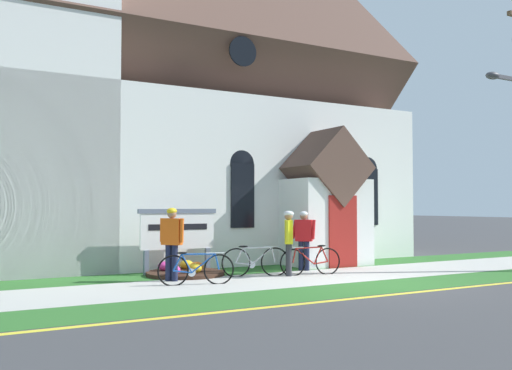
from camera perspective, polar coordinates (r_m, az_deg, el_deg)
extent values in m
plane|color=#3D3D3F|center=(16.69, 3.21, -8.32)|extent=(140.00, 140.00, 0.00)
cube|color=#B7B5AD|center=(14.08, 4.34, -9.44)|extent=(32.00, 2.57, 0.01)
cube|color=#2D6628|center=(12.39, 9.77, -10.42)|extent=(32.00, 1.63, 0.01)
cube|color=#2D6628|center=(15.90, 0.03, -8.61)|extent=(24.00, 1.72, 0.01)
cube|color=yellow|center=(11.67, 12.79, -10.92)|extent=(28.00, 0.16, 0.01)
cube|color=white|center=(20.99, -7.56, 0.01)|extent=(13.73, 9.68, 5.16)
cube|color=brown|center=(21.59, -7.50, 11.66)|extent=(14.23, 9.85, 9.85)
cube|color=white|center=(16.96, -20.41, 11.91)|extent=(3.22, 3.22, 11.75)
cube|color=white|center=(17.20, 7.16, -3.78)|extent=(2.40, 1.60, 2.60)
cube|color=brown|center=(17.23, 7.13, 1.72)|extent=(2.40, 1.80, 2.40)
cube|color=maroon|center=(16.55, 8.84, -4.70)|extent=(1.00, 0.06, 2.10)
cube|color=black|center=(16.54, -1.37, -1.09)|extent=(0.76, 0.06, 1.90)
cone|color=black|center=(16.58, -1.37, 2.20)|extent=(0.80, 0.06, 0.80)
cube|color=black|center=(19.25, 11.40, -1.20)|extent=(0.76, 0.06, 1.90)
cone|color=black|center=(19.28, 11.38, 1.63)|extent=(0.80, 0.06, 0.80)
cylinder|color=black|center=(17.17, -1.36, 13.44)|extent=(0.90, 0.06, 0.90)
cube|color=slate|center=(14.93, -11.13, -7.77)|extent=(0.12, 0.12, 0.64)
cube|color=slate|center=(15.54, -4.96, -7.58)|extent=(0.12, 0.12, 0.64)
cube|color=white|center=(15.16, -7.97, -4.68)|extent=(2.07, 0.10, 0.95)
cube|color=slate|center=(15.14, -7.95, -2.65)|extent=(2.19, 0.14, 0.12)
cube|color=black|center=(15.11, -7.90, -4.25)|extent=(1.65, 0.02, 0.16)
cylinder|color=#382319|center=(14.72, -7.19, -8.93)|extent=(2.02, 2.02, 0.10)
ellipsoid|color=orange|center=(14.80, -6.04, -8.24)|extent=(0.36, 0.36, 0.24)
ellipsoid|color=gold|center=(15.28, -7.07, -8.04)|extent=(0.36, 0.36, 0.24)
ellipsoid|color=#CC338C|center=(14.98, -9.28, -8.15)|extent=(0.36, 0.36, 0.24)
ellipsoid|color=#CC338C|center=(14.02, -8.44, -8.57)|extent=(0.36, 0.36, 0.24)
ellipsoid|color=gold|center=(14.37, -6.25, -8.42)|extent=(0.36, 0.36, 0.24)
torus|color=black|center=(14.91, 7.31, -7.73)|extent=(0.71, 0.16, 0.71)
torus|color=black|center=(14.50, 3.77, -7.90)|extent=(0.71, 0.16, 0.71)
cylinder|color=#A51E19|center=(14.62, 5.00, -7.23)|extent=(0.54, 0.13, 0.44)
cylinder|color=#A51E19|center=(14.64, 5.38, -6.37)|extent=(0.73, 0.16, 0.05)
cylinder|color=#A51E19|center=(14.77, 6.30, -7.14)|extent=(0.25, 0.08, 0.45)
cylinder|color=#A51E19|center=(14.83, 6.62, -7.86)|extent=(0.40, 0.10, 0.09)
cylinder|color=#A51E19|center=(14.85, 7.00, -7.01)|extent=(0.21, 0.07, 0.40)
cylinder|color=#A51E19|center=(14.49, 3.92, -7.18)|extent=(0.12, 0.05, 0.37)
ellipsoid|color=black|center=(14.80, 6.68, -6.17)|extent=(0.25, 0.12, 0.05)
cylinder|color=silver|center=(14.49, 4.06, -6.37)|extent=(0.44, 0.10, 0.03)
cylinder|color=silver|center=(14.74, 5.92, -8.00)|extent=(0.18, 0.05, 0.18)
torus|color=black|center=(14.27, -2.04, -7.93)|extent=(0.73, 0.24, 0.75)
torus|color=black|center=(14.49, 1.94, -7.84)|extent=(0.73, 0.24, 0.75)
cylinder|color=#B7B7BC|center=(14.39, 0.60, -7.25)|extent=(0.54, 0.19, 0.45)
cylinder|color=#B7B7BC|center=(14.35, 0.16, -6.39)|extent=(0.73, 0.25, 0.05)
cylinder|color=#B7B7BC|center=(14.31, -0.88, -7.26)|extent=(0.26, 0.11, 0.45)
cylinder|color=#B7B7BC|center=(14.31, -1.24, -8.02)|extent=(0.40, 0.15, 0.09)
cylinder|color=#B7B7BC|center=(14.27, -1.68, -7.16)|extent=(0.22, 0.09, 0.39)
cylinder|color=#B7B7BC|center=(14.46, 1.78, -7.11)|extent=(0.12, 0.07, 0.38)
ellipsoid|color=black|center=(14.27, -1.32, -6.28)|extent=(0.25, 0.14, 0.05)
cylinder|color=silver|center=(14.44, 1.62, -6.31)|extent=(0.43, 0.15, 0.03)
cylinder|color=silver|center=(14.35, -0.44, -8.11)|extent=(0.18, 0.07, 0.18)
torus|color=black|center=(12.83, -8.43, -8.64)|extent=(0.70, 0.21, 0.71)
torus|color=black|center=(12.99, -3.80, -8.58)|extent=(0.70, 0.21, 0.71)
cylinder|color=#194CA5|center=(12.91, -5.36, -7.93)|extent=(0.56, 0.17, 0.44)
cylinder|color=#194CA5|center=(12.87, -5.86, -7.01)|extent=(0.76, 0.22, 0.04)
cylinder|color=#194CA5|center=(12.85, -7.07, -7.93)|extent=(0.26, 0.10, 0.43)
cylinder|color=#194CA5|center=(12.86, -7.50, -8.75)|extent=(0.42, 0.14, 0.09)
cylinder|color=#194CA5|center=(12.82, -8.00, -7.83)|extent=(0.22, 0.09, 0.38)
cylinder|color=#194CA5|center=(12.97, -3.98, -7.80)|extent=(0.12, 0.06, 0.37)
ellipsoid|color=black|center=(12.81, -7.58, -6.87)|extent=(0.25, 0.14, 0.05)
cylinder|color=silver|center=(12.94, -4.16, -6.92)|extent=(0.43, 0.13, 0.03)
cylinder|color=silver|center=(12.89, -6.56, -8.85)|extent=(0.18, 0.06, 0.18)
cylinder|color=#191E38|center=(15.68, 5.19, -7.21)|extent=(0.15, 0.15, 0.82)
cylinder|color=#191E38|center=(15.71, 4.61, -7.20)|extent=(0.15, 0.15, 0.82)
cube|color=red|center=(15.65, 4.89, -4.63)|extent=(0.46, 0.47, 0.59)
sphere|color=#936B51|center=(15.63, 4.89, -3.16)|extent=(0.21, 0.21, 0.21)
ellipsoid|color=silver|center=(15.63, 4.89, -2.95)|extent=(0.34, 0.34, 0.15)
cylinder|color=red|center=(15.55, 5.87, -4.54)|extent=(0.09, 0.14, 0.54)
cylinder|color=red|center=(15.75, 3.93, -4.51)|extent=(0.09, 0.23, 0.54)
cylinder|color=#191E38|center=(13.56, -8.28, -7.88)|extent=(0.15, 0.15, 0.87)
cylinder|color=#191E38|center=(13.64, -8.90, -7.84)|extent=(0.15, 0.15, 0.87)
cube|color=#E55914|center=(13.55, -8.57, -4.71)|extent=(0.47, 0.50, 0.63)
sphere|color=#936B51|center=(13.53, -8.56, -2.90)|extent=(0.22, 0.22, 0.22)
ellipsoid|color=gold|center=(13.53, -8.56, -2.64)|extent=(0.37, 0.36, 0.16)
cylinder|color=#E55914|center=(13.37, -7.56, -4.62)|extent=(0.09, 0.12, 0.57)
cylinder|color=#E55914|center=(13.73, -9.56, -4.54)|extent=(0.09, 0.11, 0.57)
cylinder|color=#2D2D33|center=(14.39, 3.37, -7.65)|extent=(0.15, 0.15, 0.83)
cylinder|color=#2D2D33|center=(14.58, 3.34, -7.58)|extent=(0.15, 0.15, 0.83)
cube|color=yellow|center=(14.43, 3.35, -4.79)|extent=(0.41, 0.50, 0.60)
sphere|color=#936B51|center=(14.42, 3.34, -3.17)|extent=(0.21, 0.21, 0.21)
ellipsoid|color=silver|center=(14.42, 3.34, -2.94)|extent=(0.34, 0.33, 0.15)
cylinder|color=yellow|center=(14.15, 3.23, -4.72)|extent=(0.09, 0.10, 0.54)
cylinder|color=yellow|center=(14.72, 3.47, -4.62)|extent=(0.09, 0.19, 0.55)
ellipsoid|color=#3F3F44|center=(16.33, 22.94, 10.22)|extent=(0.44, 0.28, 0.20)
cylinder|color=#3D2D1E|center=(25.27, 8.63, -3.98)|extent=(0.29, 0.29, 1.95)
cone|color=#195623|center=(25.37, 8.59, 3.24)|extent=(3.37, 3.37, 4.43)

